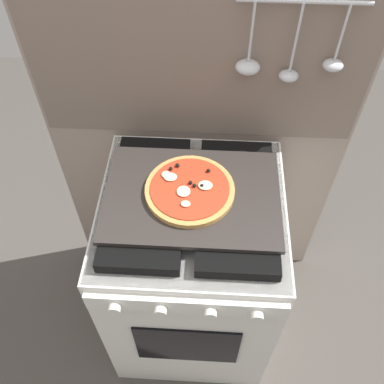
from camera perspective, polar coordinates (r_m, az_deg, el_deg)
ground_plane at (r=2.11m, az=0.00°, el=-15.90°), size 4.00×4.00×0.00m
kitchen_backsplash at (r=1.64m, az=0.75°, el=6.09°), size 1.10×0.09×1.55m
stove at (r=1.71m, az=-0.00°, el=-10.09°), size 0.60×0.64×0.90m
baking_tray at (r=1.33m, az=0.00°, el=-0.49°), size 0.54×0.38×0.02m
pizza_left at (r=1.32m, az=-0.32°, el=0.34°), size 0.28×0.28×0.03m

